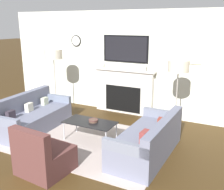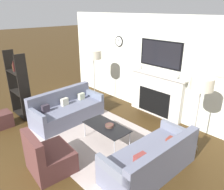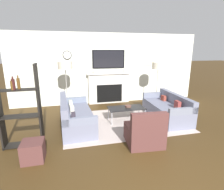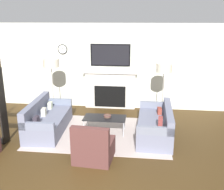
% 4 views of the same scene
% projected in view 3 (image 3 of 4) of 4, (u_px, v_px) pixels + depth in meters
% --- Properties ---
extents(fireplace_wall, '(7.38, 0.28, 2.70)m').
position_uv_depth(fireplace_wall, '(109.00, 72.00, 6.85)').
color(fireplace_wall, silver).
rests_on(fireplace_wall, ground_plane).
extents(area_rug, '(3.41, 2.28, 0.01)m').
position_uv_depth(area_rug, '(124.00, 122.00, 5.17)').
color(area_rug, '#B4A49D').
rests_on(area_rug, ground_plane).
extents(couch_left, '(0.91, 1.94, 0.81)m').
position_uv_depth(couch_left, '(75.00, 117.00, 4.78)').
color(couch_left, slate).
rests_on(couch_left, ground_plane).
extents(couch_right, '(0.86, 1.89, 0.74)m').
position_uv_depth(couch_right, '(167.00, 109.00, 5.41)').
color(couch_right, slate).
rests_on(couch_right, ground_plane).
extents(armchair, '(0.82, 0.79, 0.83)m').
position_uv_depth(armchair, '(144.00, 133.00, 3.87)').
color(armchair, '#522E2B').
rests_on(armchair, ground_plane).
extents(coffee_table, '(1.07, 0.54, 0.41)m').
position_uv_depth(coffee_table, '(126.00, 109.00, 5.17)').
color(coffee_table, black).
rests_on(coffee_table, ground_plane).
extents(decorative_bowl, '(0.20, 0.20, 0.06)m').
position_uv_depth(decorative_bowl, '(128.00, 106.00, 5.20)').
color(decorative_bowl, brown).
rests_on(decorative_bowl, coffee_table).
extents(floor_lamp_left, '(0.45, 0.45, 1.72)m').
position_uv_depth(floor_lamp_left, '(65.00, 66.00, 5.48)').
color(floor_lamp_left, '#9E998E').
rests_on(floor_lamp_left, ground_plane).
extents(floor_lamp_right, '(0.43, 0.43, 1.65)m').
position_uv_depth(floor_lamp_right, '(158.00, 66.00, 6.22)').
color(floor_lamp_right, '#9E998E').
rests_on(floor_lamp_right, ground_plane).
extents(shelf_unit, '(0.82, 0.28, 1.79)m').
position_uv_depth(shelf_unit, '(20.00, 108.00, 3.67)').
color(shelf_unit, black).
rests_on(shelf_unit, ground_plane).
extents(ottoman, '(0.40, 0.40, 0.39)m').
position_uv_depth(ottoman, '(33.00, 151.00, 3.32)').
color(ottoman, '#522E2B').
rests_on(ottoman, ground_plane).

